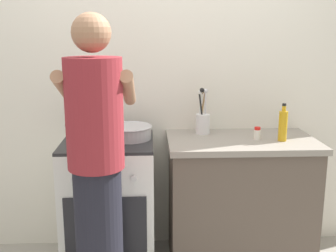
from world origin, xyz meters
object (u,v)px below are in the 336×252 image
at_px(stove_range, 110,203).
at_px(pot, 87,132).
at_px(person, 97,174).
at_px(spice_bottle, 257,134).
at_px(oil_bottle, 283,125).
at_px(mixing_bowl, 129,132).
at_px(utensil_crock, 203,120).

relative_size(stove_range, pot, 3.17).
bearing_deg(person, pot, 102.71).
distance_m(pot, spice_bottle, 1.14).
relative_size(spice_bottle, person, 0.05).
height_order(stove_range, oil_bottle, oil_bottle).
xyz_separation_m(pot, mixing_bowl, (0.28, 0.01, -0.00)).
xyz_separation_m(stove_range, oil_bottle, (1.16, -0.07, 0.56)).
xyz_separation_m(stove_range, person, (-0.01, -0.56, 0.41)).
bearing_deg(stove_range, person, -90.69).
bearing_deg(utensil_crock, mixing_bowl, -166.39).
bearing_deg(spice_bottle, pot, 176.91).
relative_size(utensil_crock, oil_bottle, 1.31).
bearing_deg(spice_bottle, utensil_crock, 150.59).
height_order(utensil_crock, spice_bottle, utensil_crock).
distance_m(stove_range, spice_bottle, 1.11).
bearing_deg(oil_bottle, person, -157.02).
bearing_deg(oil_bottle, pot, 175.67).
relative_size(oil_bottle, person, 0.15).
height_order(spice_bottle, oil_bottle, oil_bottle).
xyz_separation_m(mixing_bowl, utensil_crock, (0.51, 0.12, 0.05)).
height_order(spice_bottle, person, person).
relative_size(pot, mixing_bowl, 0.91).
distance_m(mixing_bowl, person, 0.62).
relative_size(mixing_bowl, oil_bottle, 1.25).
relative_size(pot, spice_bottle, 3.29).
bearing_deg(mixing_bowl, person, -103.80).
bearing_deg(mixing_bowl, spice_bottle, -4.56).
xyz_separation_m(spice_bottle, person, (-1.00, -0.53, -0.08)).
bearing_deg(pot, utensil_crock, 9.39).
relative_size(stove_range, oil_bottle, 3.59).
distance_m(stove_range, pot, 0.52).
bearing_deg(person, stove_range, 89.31).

